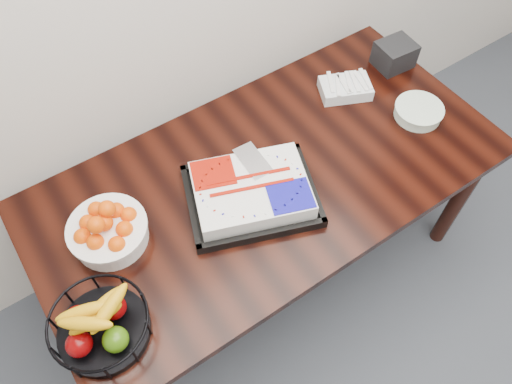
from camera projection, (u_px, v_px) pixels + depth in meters
table at (269, 187)px, 1.95m from camera, size 1.80×0.90×0.75m
cake_tray at (251, 192)px, 1.78m from camera, size 0.56×0.50×0.09m
tangerine_bowl at (107, 228)px, 1.66m from camera, size 0.27×0.27×0.17m
fruit_basket at (100, 325)px, 1.48m from camera, size 0.30×0.30×0.16m
plate_stack at (418, 112)px, 2.02m from camera, size 0.20×0.20×0.05m
fork_bag at (345, 88)px, 2.10m from camera, size 0.25×0.21×0.06m
napkin_box at (395, 55)px, 2.17m from camera, size 0.16×0.14×0.11m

